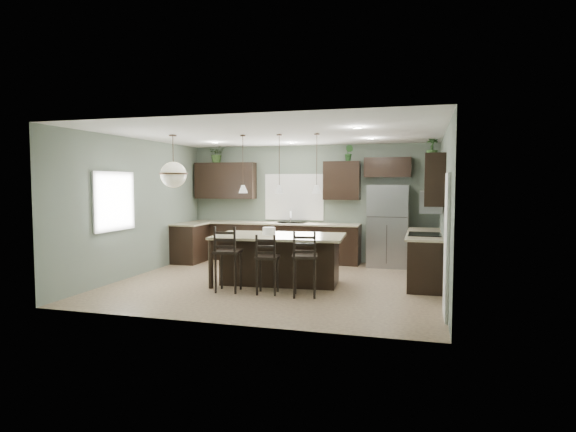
# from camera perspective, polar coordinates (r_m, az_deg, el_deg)

# --- Properties ---
(ground) EXTENTS (6.00, 6.00, 0.00)m
(ground) POSITION_cam_1_polar(r_m,az_deg,el_deg) (9.23, -1.28, -7.92)
(ground) COLOR #9E8466
(ground) RESTS_ON ground
(pantry_door) EXTENTS (0.04, 0.82, 2.04)m
(pantry_door) POSITION_cam_1_polar(r_m,az_deg,el_deg) (7.15, 18.28, -3.33)
(pantry_door) COLOR white
(pantry_door) RESTS_ON ground
(window_back) EXTENTS (1.35, 0.02, 1.00)m
(window_back) POSITION_cam_1_polar(r_m,az_deg,el_deg) (11.78, 0.75, 2.27)
(window_back) COLOR white
(window_back) RESTS_ON room_shell
(window_left) EXTENTS (0.02, 1.10, 1.00)m
(window_left) POSITION_cam_1_polar(r_m,az_deg,el_deg) (9.66, -19.96, 1.64)
(window_left) COLOR white
(window_left) RESTS_ON room_shell
(left_return_cabs) EXTENTS (0.60, 0.90, 0.90)m
(left_return_cabs) POSITION_cam_1_polar(r_m,az_deg,el_deg) (11.73, -11.54, -3.22)
(left_return_cabs) COLOR black
(left_return_cabs) RESTS_ON ground
(left_return_countertop) EXTENTS (0.66, 0.96, 0.04)m
(left_return_countertop) POSITION_cam_1_polar(r_m,az_deg,el_deg) (11.67, -11.48, -0.93)
(left_return_countertop) COLOR #BCAD8E
(left_return_countertop) RESTS_ON left_return_cabs
(back_lower_cabs) EXTENTS (4.20, 0.60, 0.90)m
(back_lower_cabs) POSITION_cam_1_polar(r_m,az_deg,el_deg) (11.71, -1.75, -3.14)
(back_lower_cabs) COLOR black
(back_lower_cabs) RESTS_ON ground
(back_countertop) EXTENTS (4.20, 0.66, 0.04)m
(back_countertop) POSITION_cam_1_polar(r_m,az_deg,el_deg) (11.65, -1.78, -0.86)
(back_countertop) COLOR #BCAD8E
(back_countertop) RESTS_ON back_lower_cabs
(sink_inset) EXTENTS (0.70, 0.45, 0.01)m
(sink_inset) POSITION_cam_1_polar(r_m,az_deg,el_deg) (11.52, 0.35, -0.84)
(sink_inset) COLOR gray
(sink_inset) RESTS_ON back_countertop
(faucet) EXTENTS (0.02, 0.02, 0.28)m
(faucet) POSITION_cam_1_polar(r_m,az_deg,el_deg) (11.48, 0.31, -0.13)
(faucet) COLOR silver
(faucet) RESTS_ON back_countertop
(back_upper_left) EXTENTS (1.55, 0.34, 0.90)m
(back_upper_left) POSITION_cam_1_polar(r_m,az_deg,el_deg) (12.20, -7.43, 4.17)
(back_upper_left) COLOR black
(back_upper_left) RESTS_ON room_shell
(back_upper_right) EXTENTS (0.85, 0.34, 0.90)m
(back_upper_right) POSITION_cam_1_polar(r_m,az_deg,el_deg) (11.36, 6.41, 4.20)
(back_upper_right) COLOR black
(back_upper_right) RESTS_ON room_shell
(fridge_header) EXTENTS (1.05, 0.34, 0.45)m
(fridge_header) POSITION_cam_1_polar(r_m,az_deg,el_deg) (11.25, 11.74, 5.67)
(fridge_header) COLOR black
(fridge_header) RESTS_ON room_shell
(right_lower_cabs) EXTENTS (0.60, 2.35, 0.90)m
(right_lower_cabs) POSITION_cam_1_polar(r_m,az_deg,el_deg) (9.62, 15.93, -4.86)
(right_lower_cabs) COLOR black
(right_lower_cabs) RESTS_ON ground
(right_countertop) EXTENTS (0.66, 2.35, 0.04)m
(right_countertop) POSITION_cam_1_polar(r_m,az_deg,el_deg) (9.56, 15.87, -2.08)
(right_countertop) COLOR #BCAD8E
(right_countertop) RESTS_ON right_lower_cabs
(cooktop) EXTENTS (0.58, 0.75, 0.02)m
(cooktop) POSITION_cam_1_polar(r_m,az_deg,el_deg) (9.28, 15.87, -2.10)
(cooktop) COLOR black
(cooktop) RESTS_ON right_countertop
(wall_oven_front) EXTENTS (0.01, 0.72, 0.60)m
(wall_oven_front) POSITION_cam_1_polar(r_m,az_deg,el_deg) (9.35, 14.06, -5.08)
(wall_oven_front) COLOR gray
(wall_oven_front) RESTS_ON right_lower_cabs
(right_upper_cabs) EXTENTS (0.34, 2.35, 0.90)m
(right_upper_cabs) POSITION_cam_1_polar(r_m,az_deg,el_deg) (9.51, 16.89, 4.09)
(right_upper_cabs) COLOR black
(right_upper_cabs) RESTS_ON room_shell
(microwave) EXTENTS (0.40, 0.75, 0.40)m
(microwave) POSITION_cam_1_polar(r_m,az_deg,el_deg) (9.24, 16.57, 1.62)
(microwave) COLOR gray
(microwave) RESTS_ON right_upper_cabs
(refrigerator) EXTENTS (0.90, 0.74, 1.85)m
(refrigerator) POSITION_cam_1_polar(r_m,az_deg,el_deg) (11.12, 11.77, -1.15)
(refrigerator) COLOR #95949C
(refrigerator) RESTS_ON ground
(kitchen_island) EXTENTS (2.50, 1.55, 0.92)m
(kitchen_island) POSITION_cam_1_polar(r_m,az_deg,el_deg) (9.06, -1.03, -5.17)
(kitchen_island) COLOR black
(kitchen_island) RESTS_ON ground
(serving_dish) EXTENTS (0.24, 0.24, 0.14)m
(serving_dish) POSITION_cam_1_polar(r_m,az_deg,el_deg) (9.03, -2.27, -1.79)
(serving_dish) COLOR white
(serving_dish) RESTS_ON kitchen_island
(bar_stool_left) EXTENTS (0.47, 0.47, 1.16)m
(bar_stool_left) POSITION_cam_1_polar(r_m,az_deg,el_deg) (8.46, -7.10, -5.05)
(bar_stool_left) COLOR black
(bar_stool_left) RESTS_ON ground
(bar_stool_center) EXTENTS (0.43, 0.43, 1.04)m
(bar_stool_center) POSITION_cam_1_polar(r_m,az_deg,el_deg) (8.25, -2.46, -5.69)
(bar_stool_center) COLOR black
(bar_stool_center) RESTS_ON ground
(bar_stool_right) EXTENTS (0.49, 0.49, 1.12)m
(bar_stool_right) POSITION_cam_1_polar(r_m,az_deg,el_deg) (8.04, 2.00, -5.65)
(bar_stool_right) COLOR black
(bar_stool_right) RESTS_ON ground
(pendant_left) EXTENTS (0.17, 0.17, 1.10)m
(pendant_left) POSITION_cam_1_polar(r_m,az_deg,el_deg) (9.12, -5.37, 6.14)
(pendant_left) COLOR white
(pendant_left) RESTS_ON room_shell
(pendant_center) EXTENTS (0.17, 0.17, 1.10)m
(pendant_center) POSITION_cam_1_polar(r_m,az_deg,el_deg) (8.95, -1.04, 6.20)
(pendant_center) COLOR silver
(pendant_center) RESTS_ON room_shell
(pendant_right) EXTENTS (0.17, 0.17, 1.10)m
(pendant_right) POSITION_cam_1_polar(r_m,az_deg,el_deg) (8.83, 3.43, 6.22)
(pendant_right) COLOR silver
(pendant_right) RESTS_ON room_shell
(chandelier) EXTENTS (0.53, 0.53, 0.99)m
(chandelier) POSITION_cam_1_polar(r_m,az_deg,el_deg) (9.31, -13.45, 6.34)
(chandelier) COLOR #FAF2CC
(chandelier) RESTS_ON room_shell
(plant_back_left) EXTENTS (0.48, 0.45, 0.45)m
(plant_back_left) POSITION_cam_1_polar(r_m,az_deg,el_deg) (12.27, -8.40, 7.31)
(plant_back_left) COLOR #2F4A20
(plant_back_left) RESTS_ON back_upper_left
(plant_back_right) EXTENTS (0.25, 0.23, 0.37)m
(plant_back_right) POSITION_cam_1_polar(r_m,az_deg,el_deg) (11.33, 7.24, 7.41)
(plant_back_right) COLOR #295626
(plant_back_right) RESTS_ON back_upper_right
(plant_right_wall) EXTENTS (0.24, 0.24, 0.42)m
(plant_right_wall) POSITION_cam_1_polar(r_m,az_deg,el_deg) (10.36, 16.71, 7.71)
(plant_right_wall) COLOR #2C5023
(plant_right_wall) RESTS_ON right_upper_cabs
(room_shell) EXTENTS (6.00, 6.00, 6.00)m
(room_shell) POSITION_cam_1_polar(r_m,az_deg,el_deg) (9.03, -1.30, 2.68)
(room_shell) COLOR slate
(room_shell) RESTS_ON ground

